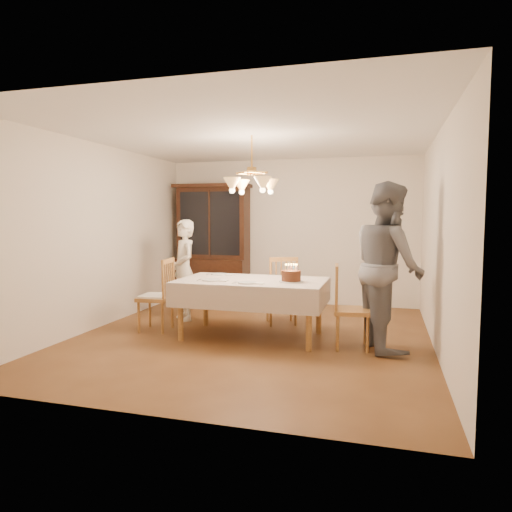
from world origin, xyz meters
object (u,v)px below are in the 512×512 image
(china_hutch, at_px, (213,245))
(birthday_cake, at_px, (291,276))
(dining_table, at_px, (252,285))
(chair_far_side, at_px, (282,294))
(elderly_woman, at_px, (184,270))

(china_hutch, bearing_deg, birthday_cake, -50.14)
(china_hutch, relative_size, birthday_cake, 7.20)
(dining_table, height_order, birthday_cake, birthday_cake)
(china_hutch, bearing_deg, chair_far_side, -41.40)
(china_hutch, xyz_separation_m, chair_far_side, (1.62, -1.43, -0.60))
(dining_table, xyz_separation_m, chair_far_side, (0.21, 0.83, -0.24))
(dining_table, relative_size, chair_far_side, 1.90)
(china_hutch, xyz_separation_m, birthday_cake, (1.94, -2.33, -0.21))
(dining_table, relative_size, birthday_cake, 6.33)
(china_hutch, height_order, chair_far_side, china_hutch)
(china_hutch, height_order, birthday_cake, china_hutch)
(chair_far_side, distance_m, elderly_woman, 1.53)
(dining_table, height_order, china_hutch, china_hutch)
(dining_table, distance_m, china_hutch, 2.68)
(chair_far_side, height_order, elderly_woman, elderly_woman)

